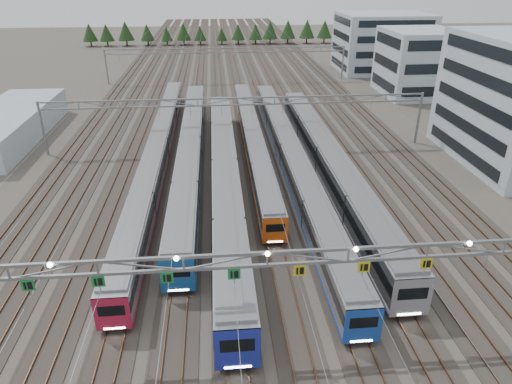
{
  "coord_description": "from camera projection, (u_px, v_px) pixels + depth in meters",
  "views": [
    {
      "loc": [
        -3.03,
        -25.31,
        25.02
      ],
      "look_at": [
        0.86,
        17.81,
        3.5
      ],
      "focal_mm": 32.0,
      "sensor_mm": 36.0,
      "label": 1
    }
  ],
  "objects": [
    {
      "name": "ground",
      "position": [
        266.0,
        340.0,
        33.95
      ],
      "size": [
        400.0,
        400.0,
        0.0
      ],
      "primitive_type": "plane",
      "color": "#47423A",
      "rests_on": "ground"
    },
    {
      "name": "track_bed",
      "position": [
        225.0,
        63.0,
        122.48
      ],
      "size": [
        54.0,
        260.0,
        5.42
      ],
      "color": "#2D2823",
      "rests_on": "ground"
    },
    {
      "name": "train_a",
      "position": [
        159.0,
        149.0,
        63.82
      ],
      "size": [
        2.7,
        68.17,
        3.51
      ],
      "color": "black",
      "rests_on": "ground"
    },
    {
      "name": "train_b",
      "position": [
        191.0,
        148.0,
        63.71
      ],
      "size": [
        2.95,
        59.24,
        3.84
      ],
      "color": "black",
      "rests_on": "ground"
    },
    {
      "name": "train_c",
      "position": [
        225.0,
        173.0,
        55.8
      ],
      "size": [
        3.13,
        58.0,
        4.09
      ],
      "color": "black",
      "rests_on": "ground"
    },
    {
      "name": "train_d",
      "position": [
        252.0,
        137.0,
        68.72
      ],
      "size": [
        2.55,
        55.02,
        3.31
      ],
      "color": "black",
      "rests_on": "ground"
    },
    {
      "name": "train_e",
      "position": [
        290.0,
        155.0,
        61.62
      ],
      "size": [
        2.8,
        65.95,
        3.64
      ],
      "color": "black",
      "rests_on": "ground"
    },
    {
      "name": "train_f",
      "position": [
        328.0,
        160.0,
        59.3
      ],
      "size": [
        3.19,
        55.47,
        4.16
      ],
      "color": "black",
      "rests_on": "ground"
    },
    {
      "name": "gantry_near",
      "position": [
        267.0,
        263.0,
        30.69
      ],
      "size": [
        56.36,
        0.61,
        8.08
      ],
      "color": "gray",
      "rests_on": "ground"
    },
    {
      "name": "gantry_mid",
      "position": [
        237.0,
        108.0,
        66.79
      ],
      "size": [
        56.36,
        0.36,
        8.0
      ],
      "color": "gray",
      "rests_on": "ground"
    },
    {
      "name": "gantry_far",
      "position": [
        227.0,
        54.0,
        106.92
      ],
      "size": [
        56.36,
        0.36,
        8.0
      ],
      "color": "gray",
      "rests_on": "ground"
    },
    {
      "name": "depot_bldg_mid",
      "position": [
        418.0,
        63.0,
        96.48
      ],
      "size": [
        14.0,
        16.0,
        13.31
      ],
      "primitive_type": "cube",
      "color": "#9EB2BC",
      "rests_on": "ground"
    },
    {
      "name": "depot_bldg_north",
      "position": [
        382.0,
        42.0,
        118.9
      ],
      "size": [
        22.0,
        18.0,
        14.25
      ],
      "primitive_type": "cube",
      "color": "#9EB2BC",
      "rests_on": "ground"
    },
    {
      "name": "west_shed",
      "position": [
        8.0,
        125.0,
        72.72
      ],
      "size": [
        10.0,
        30.0,
        4.41
      ],
      "primitive_type": "cube",
      "color": "#9EB2BC",
      "rests_on": "ground"
    },
    {
      "name": "treeline",
      "position": [
        219.0,
        32.0,
        159.52
      ],
      "size": [
        93.8,
        5.6,
        7.02
      ],
      "color": "#332114",
      "rests_on": "ground"
    }
  ]
}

